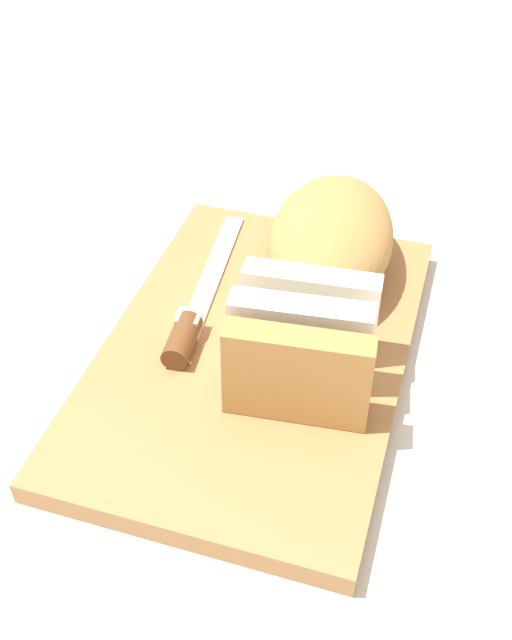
# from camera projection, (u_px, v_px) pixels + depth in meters

# --- Properties ---
(ground_plane) EXTENTS (3.00, 3.00, 0.00)m
(ground_plane) POSITION_uv_depth(u_px,v_px,m) (256.00, 362.00, 0.69)
(ground_plane) COLOR beige
(cutting_board) EXTENTS (0.40, 0.27, 0.02)m
(cutting_board) POSITION_uv_depth(u_px,v_px,m) (256.00, 354.00, 0.68)
(cutting_board) COLOR #9E6B3D
(cutting_board) RESTS_ON ground_plane
(bread_loaf) EXTENTS (0.30, 0.13, 0.08)m
(bread_loaf) POSITION_uv_depth(u_px,v_px,m) (324.00, 264.00, 0.70)
(bread_loaf) COLOR #A8753D
(bread_loaf) RESTS_ON cutting_board
(bread_knife) EXTENTS (0.23, 0.04, 0.02)m
(bread_knife) POSITION_uv_depth(u_px,v_px,m) (191.00, 320.00, 0.69)
(bread_knife) COLOR silver
(bread_knife) RESTS_ON cutting_board
(crumb_near_knife) EXTENTS (0.01, 0.01, 0.01)m
(crumb_near_knife) POSITION_uv_depth(u_px,v_px,m) (262.00, 318.00, 0.70)
(crumb_near_knife) COLOR tan
(crumb_near_knife) RESTS_ON cutting_board
(crumb_near_loaf) EXTENTS (0.00, 0.00, 0.00)m
(crumb_near_loaf) POSITION_uv_depth(u_px,v_px,m) (190.00, 363.00, 0.66)
(crumb_near_loaf) COLOR tan
(crumb_near_loaf) RESTS_ON cutting_board
(crumb_stray_left) EXTENTS (0.01, 0.01, 0.01)m
(crumb_stray_left) POSITION_uv_depth(u_px,v_px,m) (276.00, 306.00, 0.71)
(crumb_stray_left) COLOR tan
(crumb_stray_left) RESTS_ON cutting_board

